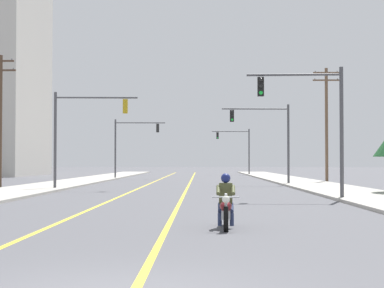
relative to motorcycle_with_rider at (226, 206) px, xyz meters
name	(u,v)px	position (x,y,z in m)	size (l,w,h in m)	color
lane_stripe_center	(190,182)	(-1.57, 36.68, -0.58)	(0.16, 100.00, 0.01)	yellow
lane_stripe_left	(153,182)	(-4.79, 36.68, -0.58)	(0.16, 100.00, 0.01)	yellow
sidewalk_kerb_right	(308,184)	(7.67, 31.68, -0.52)	(4.40, 110.00, 0.14)	#ADA89E
sidewalk_kerb_left	(64,184)	(-11.27, 31.68, -0.52)	(4.40, 110.00, 0.14)	#ADA89E
motorcycle_with_rider	(226,206)	(0.00, 0.00, 0.00)	(0.70, 2.19, 1.46)	black
traffic_signal_near_right	(314,112)	(4.63, 12.43, 3.49)	(4.49, 0.37, 6.20)	#47474C
traffic_signal_near_left	(79,125)	(-8.36, 22.70, 3.54)	(5.30, 0.50, 6.20)	#47474C
traffic_signal_mid_right	(269,131)	(4.60, 31.34, 3.53)	(5.22, 0.56, 6.20)	#47474C
traffic_signal_mid_left	(130,139)	(-8.05, 48.27, 3.54)	(5.28, 0.50, 6.20)	#47474C
traffic_signal_far_right	(238,144)	(4.39, 67.04, 3.52)	(5.08, 0.62, 6.20)	#47474C
utility_pole_left_near	(0,116)	(-14.52, 26.14, 4.33)	(2.10, 0.26, 9.16)	#4C3828
utility_pole_right_far	(327,121)	(10.18, 37.08, 4.74)	(2.33, 0.26, 9.87)	brown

